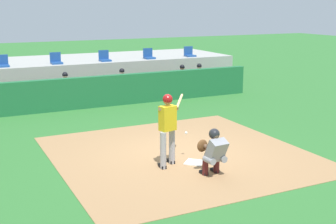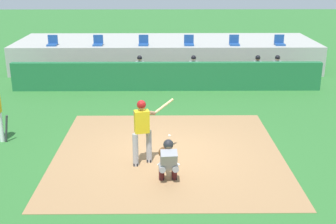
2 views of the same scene
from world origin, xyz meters
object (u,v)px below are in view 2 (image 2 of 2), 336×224
dugout_player_0 (140,70)px  stadium_seat_5 (279,42)px  home_plate (169,165)px  stadium_seat_2 (144,42)px  dugout_player_3 (277,70)px  batter_at_plate (143,128)px  catcher_crouched (168,159)px  dugout_player_1 (194,70)px  dugout_player_2 (258,70)px  stadium_seat_4 (234,42)px  stadium_seat_3 (189,42)px  stadium_seat_1 (98,42)px  stadium_seat_0 (52,43)px

dugout_player_0 → stadium_seat_5: 6.96m
home_plate → stadium_seat_2: bearing=96.1°
dugout_player_3 → batter_at_plate: bearing=-124.7°
catcher_crouched → home_plate: bearing=88.6°
batter_at_plate → dugout_player_1: 8.25m
catcher_crouched → dugout_player_0: dugout_player_0 is taller
dugout_player_2 → stadium_seat_4: bearing=110.5°
stadium_seat_3 → stadium_seat_5: size_ratio=1.00×
batter_at_plate → stadium_seat_4: bearing=68.7°
dugout_player_1 → stadium_seat_2: (-2.27, 2.03, 0.86)m
stadium_seat_4 → catcher_crouched: bearing=-106.4°
dugout_player_0 → stadium_seat_2: stadium_seat_2 is taller
dugout_player_1 → dugout_player_3: (3.69, 0.00, 0.00)m
dugout_player_2 → stadium_seat_1: size_ratio=2.71×
stadium_seat_0 → stadium_seat_3: 6.50m
dugout_player_3 → stadium_seat_0: 10.53m
home_plate → stadium_seat_3: bearing=83.9°
stadium_seat_0 → stadium_seat_2: same height
stadium_seat_4 → stadium_seat_2: bearing=180.0°
dugout_player_0 → stadium_seat_2: (0.10, 2.03, 0.86)m
stadium_seat_3 → stadium_seat_4: (2.17, 0.00, 0.00)m
stadium_seat_3 → stadium_seat_4: bearing=0.0°
catcher_crouched → stadium_seat_0: 12.37m
stadium_seat_0 → stadium_seat_1: 2.17m
batter_at_plate → stadium_seat_2: stadium_seat_2 is taller
stadium_seat_4 → stadium_seat_5: bearing=0.0°
dugout_player_0 → stadium_seat_1: size_ratio=2.71×
stadium_seat_1 → stadium_seat_5: size_ratio=1.00×
dugout_player_0 → stadium_seat_4: stadium_seat_4 is taller
home_plate → stadium_seat_1: bearing=107.7°
dugout_player_1 → stadium_seat_2: 3.17m
batter_at_plate → dugout_player_2: batter_at_plate is taller
dugout_player_0 → stadium_seat_1: 3.03m
dugout_player_3 → dugout_player_1: bearing=180.0°
batter_at_plate → dugout_player_3: batter_at_plate is taller
home_plate → stadium_seat_3: (1.08, 10.18, 1.51)m
stadium_seat_2 → stadium_seat_3: 2.17m
dugout_player_2 → stadium_seat_1: bearing=164.3°
dugout_player_1 → dugout_player_3: size_ratio=1.00×
stadium_seat_5 → dugout_player_1: bearing=-154.3°
stadium_seat_1 → dugout_player_0: bearing=-44.5°
stadium_seat_3 → dugout_player_1: bearing=-87.0°
dugout_player_0 → catcher_crouched: bearing=-82.7°
dugout_player_2 → stadium_seat_5: 2.62m
catcher_crouched → stadium_seat_1: (-3.23, 11.09, 0.93)m
home_plate → stadium_seat_1: stadium_seat_1 is taller
dugout_player_2 → stadium_seat_1: 7.59m
stadium_seat_4 → stadium_seat_1: bearing=180.0°
stadium_seat_3 → home_plate: bearing=-96.1°
stadium_seat_0 → stadium_seat_2: size_ratio=1.00×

